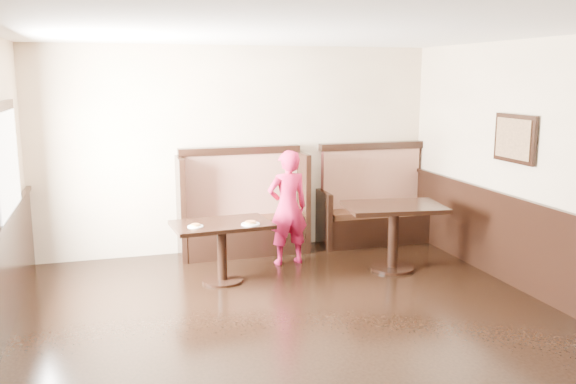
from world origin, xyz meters
name	(u,v)px	position (x,y,z in m)	size (l,w,h in m)	color
ground	(324,355)	(0.00, 0.00, 0.00)	(7.00, 7.00, 0.00)	black
room_shell	(282,275)	(-0.30, 0.28, 0.67)	(7.00, 7.00, 7.00)	beige
booth_main	(243,215)	(0.00, 3.30, 0.53)	(1.75, 0.72, 1.45)	black
booth_neighbor	(373,210)	(1.95, 3.29, 0.48)	(1.65, 0.72, 1.45)	black
table_main	(222,237)	(-0.50, 2.16, 0.55)	(1.18, 0.79, 0.72)	black
table_neighbor	(394,221)	(1.64, 2.03, 0.62)	(1.29, 0.93, 0.83)	black
child	(288,208)	(0.45, 2.64, 0.74)	(0.54, 0.35, 1.48)	#B51340
pizza_plate_left	(195,226)	(-0.82, 2.06, 0.73)	(0.18, 0.18, 0.03)	white
pizza_plate_right	(251,223)	(-0.19, 1.98, 0.73)	(0.22, 0.22, 0.04)	white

